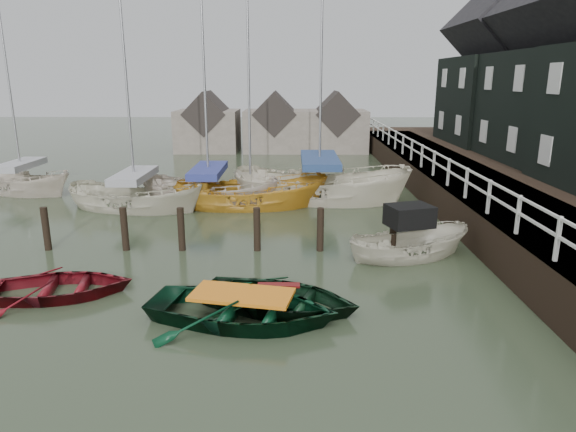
{
  "coord_description": "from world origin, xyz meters",
  "views": [
    {
      "loc": [
        2.33,
        -12.5,
        5.34
      ],
      "look_at": [
        2.19,
        2.04,
        1.4
      ],
      "focal_mm": 32.0,
      "sensor_mm": 36.0,
      "label": 1
    }
  ],
  "objects_px": {
    "rowboat_red": "(58,296)",
    "sailboat_e": "(24,191)",
    "sailboat_b": "(209,202)",
    "sailboat_d": "(319,199)",
    "sailboat_c": "(251,206)",
    "motorboat": "(408,254)",
    "rowboat_green": "(243,321)",
    "rowboat_dkgreen": "(279,309)",
    "sailboat_a": "(136,207)"
  },
  "relations": [
    {
      "from": "rowboat_red",
      "to": "sailboat_e",
      "type": "height_order",
      "value": "sailboat_e"
    },
    {
      "from": "sailboat_b",
      "to": "sailboat_d",
      "type": "xyz_separation_m",
      "value": [
        4.82,
        0.73,
        -0.01
      ]
    },
    {
      "from": "rowboat_red",
      "to": "sailboat_c",
      "type": "distance_m",
      "value": 10.27
    },
    {
      "from": "motorboat",
      "to": "sailboat_e",
      "type": "bearing_deg",
      "value": 43.79
    },
    {
      "from": "rowboat_green",
      "to": "sailboat_c",
      "type": "height_order",
      "value": "sailboat_c"
    },
    {
      "from": "rowboat_red",
      "to": "rowboat_dkgreen",
      "type": "height_order",
      "value": "rowboat_dkgreen"
    },
    {
      "from": "sailboat_b",
      "to": "sailboat_c",
      "type": "relative_size",
      "value": 1.12
    },
    {
      "from": "rowboat_dkgreen",
      "to": "sailboat_d",
      "type": "distance_m",
      "value": 11.32
    },
    {
      "from": "sailboat_b",
      "to": "sailboat_c",
      "type": "height_order",
      "value": "sailboat_b"
    },
    {
      "from": "rowboat_dkgreen",
      "to": "sailboat_d",
      "type": "height_order",
      "value": "sailboat_d"
    },
    {
      "from": "rowboat_dkgreen",
      "to": "sailboat_e",
      "type": "height_order",
      "value": "sailboat_e"
    },
    {
      "from": "rowboat_red",
      "to": "rowboat_green",
      "type": "height_order",
      "value": "rowboat_green"
    },
    {
      "from": "rowboat_dkgreen",
      "to": "sailboat_d",
      "type": "bearing_deg",
      "value": 10.98
    },
    {
      "from": "sailboat_c",
      "to": "sailboat_b",
      "type": "bearing_deg",
      "value": 75.13
    },
    {
      "from": "sailboat_b",
      "to": "sailboat_c",
      "type": "distance_m",
      "value": 1.89
    },
    {
      "from": "motorboat",
      "to": "sailboat_d",
      "type": "xyz_separation_m",
      "value": [
        -2.37,
        7.57,
        -0.05
      ]
    },
    {
      "from": "motorboat",
      "to": "sailboat_d",
      "type": "distance_m",
      "value": 7.94
    },
    {
      "from": "rowboat_red",
      "to": "sailboat_b",
      "type": "bearing_deg",
      "value": -23.54
    },
    {
      "from": "sailboat_c",
      "to": "sailboat_e",
      "type": "relative_size",
      "value": 1.04
    },
    {
      "from": "motorboat",
      "to": "sailboat_a",
      "type": "xyz_separation_m",
      "value": [
        -10.13,
        5.94,
        -0.04
      ]
    },
    {
      "from": "rowboat_green",
      "to": "sailboat_a",
      "type": "distance_m",
      "value": 11.59
    },
    {
      "from": "sailboat_a",
      "to": "sailboat_b",
      "type": "height_order",
      "value": "sailboat_b"
    },
    {
      "from": "rowboat_red",
      "to": "rowboat_dkgreen",
      "type": "relative_size",
      "value": 0.95
    },
    {
      "from": "sailboat_a",
      "to": "sailboat_d",
      "type": "distance_m",
      "value": 7.93
    },
    {
      "from": "rowboat_red",
      "to": "sailboat_d",
      "type": "relative_size",
      "value": 0.28
    },
    {
      "from": "sailboat_a",
      "to": "motorboat",
      "type": "bearing_deg",
      "value": -106.99
    },
    {
      "from": "motorboat",
      "to": "sailboat_a",
      "type": "height_order",
      "value": "sailboat_a"
    },
    {
      "from": "sailboat_b",
      "to": "sailboat_a",
      "type": "bearing_deg",
      "value": 123.68
    },
    {
      "from": "sailboat_e",
      "to": "sailboat_a",
      "type": "bearing_deg",
      "value": -93.47
    },
    {
      "from": "rowboat_dkgreen",
      "to": "motorboat",
      "type": "height_order",
      "value": "motorboat"
    },
    {
      "from": "rowboat_red",
      "to": "sailboat_a",
      "type": "height_order",
      "value": "sailboat_a"
    },
    {
      "from": "sailboat_e",
      "to": "rowboat_red",
      "type": "bearing_deg",
      "value": -127.16
    },
    {
      "from": "rowboat_red",
      "to": "sailboat_d",
      "type": "distance_m",
      "value": 12.7
    },
    {
      "from": "rowboat_green",
      "to": "sailboat_b",
      "type": "bearing_deg",
      "value": 24.3
    },
    {
      "from": "rowboat_green",
      "to": "sailboat_d",
      "type": "bearing_deg",
      "value": 0.57
    },
    {
      "from": "motorboat",
      "to": "sailboat_e",
      "type": "height_order",
      "value": "sailboat_e"
    },
    {
      "from": "sailboat_c",
      "to": "rowboat_red",
      "type": "bearing_deg",
      "value": 153.29
    },
    {
      "from": "rowboat_red",
      "to": "sailboat_b",
      "type": "height_order",
      "value": "sailboat_b"
    },
    {
      "from": "sailboat_d",
      "to": "sailboat_c",
      "type": "bearing_deg",
      "value": 123.67
    },
    {
      "from": "sailboat_d",
      "to": "sailboat_a",
      "type": "bearing_deg",
      "value": 114.8
    },
    {
      "from": "sailboat_b",
      "to": "sailboat_e",
      "type": "height_order",
      "value": "sailboat_b"
    },
    {
      "from": "rowboat_red",
      "to": "rowboat_green",
      "type": "relative_size",
      "value": 0.85
    },
    {
      "from": "sailboat_d",
      "to": "rowboat_red",
      "type": "bearing_deg",
      "value": 158.81
    },
    {
      "from": "sailboat_d",
      "to": "rowboat_dkgreen",
      "type": "bearing_deg",
      "value": -174.74
    },
    {
      "from": "rowboat_dkgreen",
      "to": "sailboat_d",
      "type": "xyz_separation_m",
      "value": [
        1.51,
        11.22,
        0.06
      ]
    },
    {
      "from": "rowboat_green",
      "to": "motorboat",
      "type": "height_order",
      "value": "motorboat"
    },
    {
      "from": "sailboat_b",
      "to": "sailboat_d",
      "type": "height_order",
      "value": "sailboat_d"
    },
    {
      "from": "sailboat_c",
      "to": "sailboat_d",
      "type": "height_order",
      "value": "sailboat_d"
    },
    {
      "from": "motorboat",
      "to": "sailboat_b",
      "type": "distance_m",
      "value": 9.92
    },
    {
      "from": "rowboat_red",
      "to": "sailboat_c",
      "type": "bearing_deg",
      "value": -34.15
    }
  ]
}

